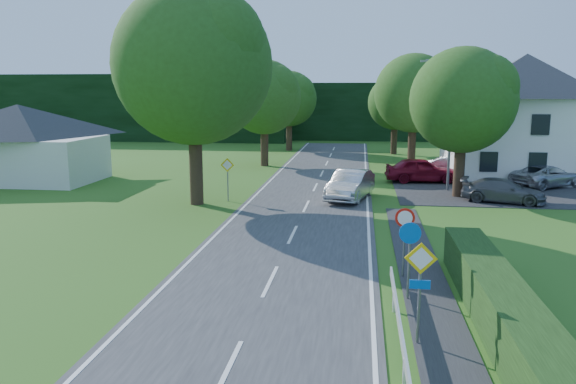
# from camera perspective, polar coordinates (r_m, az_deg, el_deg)

# --- Properties ---
(road) EXTENTS (7.00, 80.00, 0.04)m
(road) POSITION_cam_1_polar(r_m,az_deg,el_deg) (26.07, 1.00, -3.27)
(road) COLOR #323335
(road) RESTS_ON ground
(parking_pad) EXTENTS (14.00, 16.00, 0.04)m
(parking_pad) POSITION_cam_1_polar(r_m,az_deg,el_deg) (39.74, 20.67, 0.79)
(parking_pad) COLOR #252527
(parking_pad) RESTS_ON ground
(line_edge_left) EXTENTS (0.12, 80.00, 0.01)m
(line_edge_left) POSITION_cam_1_polar(r_m,az_deg,el_deg) (26.61, -5.98, -2.99)
(line_edge_left) COLOR white
(line_edge_left) RESTS_ON road
(line_edge_right) EXTENTS (0.12, 80.00, 0.01)m
(line_edge_right) POSITION_cam_1_polar(r_m,az_deg,el_deg) (25.91, 8.17, -3.40)
(line_edge_right) COLOR white
(line_edge_right) RESTS_ON road
(line_centre) EXTENTS (0.12, 80.00, 0.01)m
(line_centre) POSITION_cam_1_polar(r_m,az_deg,el_deg) (26.06, 1.00, -3.22)
(line_centre) COLOR white
(line_centre) RESTS_ON road
(tree_main) EXTENTS (9.40, 9.40, 11.64)m
(tree_main) POSITION_cam_1_polar(r_m,az_deg,el_deg) (30.48, -9.54, 9.57)
(tree_main) COLOR #284E17
(tree_main) RESTS_ON ground
(tree_left_far) EXTENTS (7.00, 7.00, 8.58)m
(tree_left_far) POSITION_cam_1_polar(r_m,az_deg,el_deg) (45.89, -2.43, 8.00)
(tree_left_far) COLOR #284E17
(tree_left_far) RESTS_ON ground
(tree_right_far) EXTENTS (7.40, 7.40, 9.09)m
(tree_right_far) POSITION_cam_1_polar(r_m,az_deg,el_deg) (47.39, 12.60, 8.15)
(tree_right_far) COLOR #284E17
(tree_right_far) RESTS_ON ground
(tree_left_back) EXTENTS (6.60, 6.60, 8.07)m
(tree_left_back) POSITION_cam_1_polar(r_m,az_deg,el_deg) (57.68, 0.12, 8.23)
(tree_left_back) COLOR #284E17
(tree_left_back) RESTS_ON ground
(tree_right_back) EXTENTS (6.20, 6.20, 7.56)m
(tree_right_back) POSITION_cam_1_polar(r_m,az_deg,el_deg) (55.32, 10.80, 7.70)
(tree_right_back) COLOR #284E17
(tree_right_back) RESTS_ON ground
(tree_right_mid) EXTENTS (7.00, 7.00, 8.58)m
(tree_right_mid) POSITION_cam_1_polar(r_m,az_deg,el_deg) (33.71, 17.22, 6.71)
(tree_right_mid) COLOR #284E17
(tree_right_mid) RESTS_ON ground
(treeline_left) EXTENTS (44.00, 6.00, 8.00)m
(treeline_left) POSITION_cam_1_polar(r_m,az_deg,el_deg) (73.94, -17.41, 8.20)
(treeline_left) COLOR black
(treeline_left) RESTS_ON ground
(treeline_right) EXTENTS (30.00, 5.00, 7.00)m
(treeline_right) POSITION_cam_1_polar(r_m,az_deg,el_deg) (71.42, 11.68, 8.00)
(treeline_right) COLOR black
(treeline_right) RESTS_ON ground
(bungalow_left) EXTENTS (11.00, 6.50, 5.20)m
(bungalow_left) POSITION_cam_1_polar(r_m,az_deg,el_deg) (42.07, -25.56, 4.64)
(bungalow_left) COLOR silver
(bungalow_left) RESTS_ON ground
(house_white) EXTENTS (10.60, 8.40, 8.60)m
(house_white) POSITION_cam_1_polar(r_m,az_deg,el_deg) (42.71, 22.77, 7.20)
(house_white) COLOR white
(house_white) RESTS_ON ground
(streetlight) EXTENTS (2.03, 0.18, 8.00)m
(streetlight) POSITION_cam_1_polar(r_m,az_deg,el_deg) (35.61, 16.00, 7.22)
(streetlight) COLOR slate
(streetlight) RESTS_ON ground
(sign_priority_right) EXTENTS (0.78, 0.09, 2.59)m
(sign_priority_right) POSITION_cam_1_polar(r_m,az_deg,el_deg) (13.94, 13.28, -8.16)
(sign_priority_right) COLOR slate
(sign_priority_right) RESTS_ON ground
(sign_roundabout) EXTENTS (0.64, 0.08, 2.37)m
(sign_roundabout) POSITION_cam_1_polar(r_m,az_deg,el_deg) (16.84, 12.25, -5.34)
(sign_roundabout) COLOR slate
(sign_roundabout) RESTS_ON ground
(sign_speed_limit) EXTENTS (0.64, 0.11, 2.37)m
(sign_speed_limit) POSITION_cam_1_polar(r_m,az_deg,el_deg) (18.73, 11.77, -3.42)
(sign_speed_limit) COLOR slate
(sign_speed_limit) RESTS_ON ground
(sign_priority_left) EXTENTS (0.78, 0.09, 2.44)m
(sign_priority_left) POSITION_cam_1_polar(r_m,az_deg,el_deg) (31.35, -6.17, 2.15)
(sign_priority_left) COLOR slate
(sign_priority_left) RESTS_ON ground
(moving_car) EXTENTS (2.85, 5.25, 1.64)m
(moving_car) POSITION_cam_1_polar(r_m,az_deg,el_deg) (31.95, 6.36, 0.74)
(moving_car) COLOR #B8B8BD
(moving_car) RESTS_ON road
(motorcycle) EXTENTS (1.25, 1.94, 0.96)m
(motorcycle) POSITION_cam_1_polar(r_m,az_deg,el_deg) (37.41, 5.77, 1.63)
(motorcycle) COLOR black
(motorcycle) RESTS_ON road
(parked_car_red) EXTENTS (4.93, 2.33, 1.63)m
(parked_car_red) POSITION_cam_1_polar(r_m,az_deg,el_deg) (38.76, 13.41, 2.20)
(parked_car_red) COLOR maroon
(parked_car_red) RESTS_ON parking_pad
(parked_car_silver_a) EXTENTS (4.41, 2.16, 1.39)m
(parked_car_silver_a) POSITION_cam_1_polar(r_m,az_deg,el_deg) (42.02, 16.69, 2.50)
(parked_car_silver_a) COLOR #BDBCC2
(parked_car_silver_a) RESTS_ON parking_pad
(parked_car_grey) EXTENTS (4.78, 3.03, 1.29)m
(parked_car_grey) POSITION_cam_1_polar(r_m,az_deg,el_deg) (33.09, 21.00, 0.13)
(parked_car_grey) COLOR #535258
(parked_car_grey) RESTS_ON parking_pad
(parked_car_silver_b) EXTENTS (5.41, 4.71, 1.38)m
(parked_car_silver_b) POSITION_cam_1_polar(r_m,az_deg,el_deg) (39.49, 24.84, 1.49)
(parked_car_silver_b) COLOR #B0B0B8
(parked_car_silver_b) RESTS_ON parking_pad
(parasol) EXTENTS (2.41, 2.45, 2.18)m
(parasol) POSITION_cam_1_polar(r_m,az_deg,el_deg) (39.92, 16.97, 2.66)
(parasol) COLOR red
(parasol) RESTS_ON parking_pad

